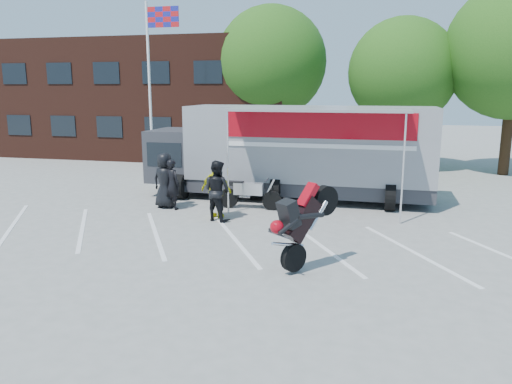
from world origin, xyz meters
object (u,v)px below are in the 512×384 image
at_px(stunt_bike_rider, 316,266).
at_px(spectator_hivis, 216,190).
at_px(tree_mid, 403,72).
at_px(spectator_leather_a, 165,181).
at_px(flagpole, 154,68).
at_px(parked_motorcycle, 250,209).
at_px(tree_left, 271,62).
at_px(spectator_leather_b, 172,184).
at_px(transporter_truck, 295,199).
at_px(spectator_leather_c, 217,191).

height_order(stunt_bike_rider, spectator_hivis, spectator_hivis).
distance_m(tree_mid, spectator_leather_a, 14.23).
xyz_separation_m(flagpole, parked_motorcycle, (5.95, -5.37, -5.05)).
bearing_deg(tree_mid, flagpole, -156.03).
relative_size(flagpole, tree_mid, 1.04).
bearing_deg(tree_left, spectator_hivis, -85.75).
bearing_deg(spectator_leather_b, stunt_bike_rider, 165.42).
bearing_deg(parked_motorcycle, spectator_hivis, 151.87).
relative_size(flagpole, spectator_hivis, 4.38).
relative_size(tree_mid, spectator_leather_b, 4.37).
bearing_deg(tree_left, tree_mid, -8.13).
height_order(flagpole, spectator_leather_a, flagpole).
bearing_deg(stunt_bike_rider, transporter_truck, 142.08).
xyz_separation_m(transporter_truck, stunt_bike_rider, (1.71, -7.22, 0.00)).
distance_m(transporter_truck, parked_motorcycle, 2.34).
distance_m(flagpole, parked_motorcycle, 9.48).
relative_size(flagpole, parked_motorcycle, 3.52).
distance_m(stunt_bike_rider, spectator_hivis, 5.39).
relative_size(transporter_truck, parked_motorcycle, 4.84).
relative_size(spectator_leather_a, spectator_leather_c, 1.01).
relative_size(parked_motorcycle, spectator_leather_c, 1.18).
height_order(tree_mid, spectator_leather_b, tree_mid).
height_order(tree_left, tree_mid, tree_left).
height_order(tree_left, spectator_leather_c, tree_left).
relative_size(parked_motorcycle, stunt_bike_rider, 1.04).
bearing_deg(spectator_leather_b, tree_mid, -100.85).
bearing_deg(transporter_truck, flagpole, 155.28).
relative_size(flagpole, spectator_leather_c, 4.14).
bearing_deg(parked_motorcycle, spectator_leather_b, 103.53).
height_order(spectator_leather_a, spectator_leather_c, spectator_leather_a).
height_order(flagpole, transporter_truck, flagpole).
bearing_deg(flagpole, tree_mid, 23.97).
xyz_separation_m(flagpole, spectator_leather_b, (3.34, -6.04, -4.17)).
height_order(tree_mid, spectator_leather_a, tree_mid).
height_order(flagpole, parked_motorcycle, flagpole).
xyz_separation_m(spectator_leather_b, spectator_leather_c, (1.98, -1.07, 0.09)).
bearing_deg(spectator_hivis, spectator_leather_a, -11.98).
height_order(spectator_leather_c, spectator_hivis, spectator_leather_c).
xyz_separation_m(tree_mid, spectator_leather_a, (-8.25, -10.89, -3.97)).
bearing_deg(spectator_leather_a, transporter_truck, -139.91).
relative_size(parked_motorcycle, spectator_leather_b, 1.29).
distance_m(parked_motorcycle, stunt_bike_rider, 6.03).
relative_size(spectator_leather_b, spectator_leather_c, 0.91).
bearing_deg(spectator_leather_b, tree_left, -69.56).
height_order(tree_mid, spectator_hivis, tree_mid).
distance_m(tree_left, spectator_leather_c, 13.94).
bearing_deg(spectator_hivis, tree_left, -74.44).
distance_m(tree_mid, stunt_bike_rider, 16.55).
xyz_separation_m(parked_motorcycle, spectator_leather_a, (-2.96, -0.52, 0.97)).
distance_m(spectator_leather_a, spectator_leather_b, 0.39).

